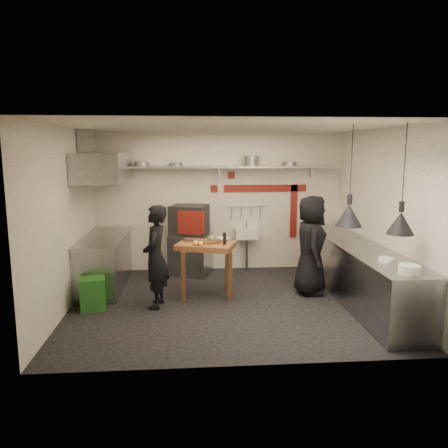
{
  "coord_description": "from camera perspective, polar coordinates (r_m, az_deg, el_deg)",
  "views": [
    {
      "loc": [
        -0.61,
        -6.74,
        2.45
      ],
      "look_at": [
        -0.04,
        0.3,
        1.25
      ],
      "focal_mm": 35.0,
      "sensor_mm": 36.0,
      "label": 1
    }
  ],
  "objects": [
    {
      "name": "heat_lamp_far",
      "position": [
        6.13,
        22.4,
        5.41
      ],
      "size": [
        0.46,
        0.46,
        1.45
      ],
      "primitive_type": null,
      "rotation": [
        0.0,
        0.0,
        0.35
      ],
      "color": "black",
      "rests_on": "ceiling"
    },
    {
      "name": "hand_sink",
      "position": [
        8.9,
        2.97,
        -1.2
      ],
      "size": [
        0.46,
        0.34,
        0.22
      ],
      "primitive_type": "cube",
      "color": "silver",
      "rests_on": "wall_back"
    },
    {
      "name": "counter_left_top",
      "position": [
        8.09,
        -15.49,
        -1.66
      ],
      "size": [
        0.76,
        2.0,
        0.03
      ],
      "primitive_type": "cube",
      "color": "gray",
      "rests_on": "counter_left"
    },
    {
      "name": "ceiling",
      "position": [
        6.78,
        0.58,
        12.58
      ],
      "size": [
        5.0,
        5.0,
        0.0
      ],
      "primitive_type": "plane",
      "color": "beige",
      "rests_on": "floor"
    },
    {
      "name": "counter_right",
      "position": [
        7.56,
        17.11,
        -6.16
      ],
      "size": [
        0.7,
        3.8,
        0.9
      ],
      "primitive_type": "cube",
      "color": "gray",
      "rests_on": "floor"
    },
    {
      "name": "prep_table",
      "position": [
        7.4,
        -2.35,
        -5.98
      ],
      "size": [
        1.08,
        0.9,
        0.92
      ],
      "primitive_type": null,
      "rotation": [
        0.0,
        0.0,
        -0.32
      ],
      "color": "brown",
      "rests_on": "floor"
    },
    {
      "name": "red_tile_b",
      "position": [
        8.87,
        -1.29,
        4.65
      ],
      "size": [
        0.14,
        0.02,
        0.14
      ],
      "primitive_type": "cube",
      "color": "maroon",
      "rests_on": "wall_back"
    },
    {
      "name": "pan_right",
      "position": [
        8.9,
        8.52,
        7.79
      ],
      "size": [
        0.29,
        0.29,
        0.08
      ],
      "primitive_type": "cylinder",
      "rotation": [
        0.0,
        0.0,
        0.01
      ],
      "color": "gray",
      "rests_on": "back_shelf"
    },
    {
      "name": "combi_oven",
      "position": [
        8.64,
        -4.55,
        0.54
      ],
      "size": [
        0.83,
        0.8,
        0.58
      ],
      "primitive_type": "cube",
      "rotation": [
        0.0,
        0.0,
        -0.32
      ],
      "color": "black",
      "rests_on": "oven_stand"
    },
    {
      "name": "sink_tap",
      "position": [
        8.87,
        2.98,
        -0.05
      ],
      "size": [
        0.03,
        0.03,
        0.14
      ],
      "primitive_type": "cylinder",
      "color": "gray",
      "rests_on": "hand_sink"
    },
    {
      "name": "chef_left",
      "position": [
        6.89,
        -8.93,
        -4.25
      ],
      "size": [
        0.45,
        0.63,
        1.62
      ],
      "primitive_type": "imported",
      "rotation": [
        0.0,
        0.0,
        -1.68
      ],
      "color": "black",
      "rests_on": "floor"
    },
    {
      "name": "pan_mid_left",
      "position": [
        8.67,
        -6.34,
        7.76
      ],
      "size": [
        0.33,
        0.33,
        0.07
      ],
      "primitive_type": "cylinder",
      "rotation": [
        0.0,
        0.0,
        -0.3
      ],
      "color": "gray",
      "rests_on": "back_shelf"
    },
    {
      "name": "hood_duct",
      "position": [
        7.99,
        -17.46,
        9.91
      ],
      "size": [
        0.28,
        0.28,
        0.5
      ],
      "primitive_type": "cube",
      "color": "gray",
      "rests_on": "ceiling"
    },
    {
      "name": "heat_lamp_near",
      "position": [
        6.34,
        16.23,
        6.01
      ],
      "size": [
        0.48,
        0.48,
        1.41
      ],
      "primitive_type": null,
      "rotation": [
        0.0,
        0.0,
        0.34
      ],
      "color": "black",
      "rests_on": "ceiling"
    },
    {
      "name": "wall_back",
      "position": [
        8.93,
        -0.65,
        2.88
      ],
      "size": [
        5.0,
        0.04,
        2.8
      ],
      "primitive_type": "cube",
      "color": "white",
      "rests_on": "floor"
    },
    {
      "name": "green_bin",
      "position": [
        7.17,
        -16.76,
        -8.67
      ],
      "size": [
        0.44,
        0.44,
        0.5
      ],
      "primitive_type": "cube",
      "rotation": [
        0.0,
        0.0,
        0.19
      ],
      "color": "#1D591C",
      "rests_on": "floor"
    },
    {
      "name": "floor",
      "position": [
        7.2,
        0.54,
        -10.26
      ],
      "size": [
        5.0,
        5.0,
        0.0
      ],
      "primitive_type": "plane",
      "color": "black",
      "rests_on": "ground"
    },
    {
      "name": "stock_pot",
      "position": [
        8.75,
        3.57,
        8.24
      ],
      "size": [
        0.42,
        0.42,
        0.2
      ],
      "primitive_type": "cylinder",
      "rotation": [
        0.0,
        0.0,
        -0.42
      ],
      "color": "gray",
      "rests_on": "back_shelf"
    },
    {
      "name": "chef_right",
      "position": [
        7.6,
        11.28,
        -2.72
      ],
      "size": [
        0.66,
        0.9,
        1.7
      ],
      "primitive_type": "imported",
      "rotation": [
        0.0,
        0.0,
        1.43
      ],
      "color": "black",
      "rests_on": "floor"
    },
    {
      "name": "extractor_hood",
      "position": [
        7.94,
        -15.54,
        7.12
      ],
      "size": [
        0.78,
        1.6,
        0.5
      ],
      "primitive_type": "cube",
      "color": "gray",
      "rests_on": "ceiling"
    },
    {
      "name": "counter_right_top",
      "position": [
        7.45,
        17.28,
        -2.71
      ],
      "size": [
        0.76,
        3.9,
        0.03
      ],
      "primitive_type": "cube",
      "color": "gray",
      "rests_on": "counter_right"
    },
    {
      "name": "back_shelf",
      "position": [
        8.69,
        -0.58,
        7.46
      ],
      "size": [
        4.6,
        0.34,
        0.04
      ],
      "primitive_type": "cube",
      "color": "gray",
      "rests_on": "wall_back"
    },
    {
      "name": "counter_left",
      "position": [
        8.19,
        -15.35,
        -4.85
      ],
      "size": [
        0.7,
        1.9,
        0.9
      ],
      "primitive_type": "cube",
      "color": "gray",
      "rests_on": "floor"
    },
    {
      "name": "red_band_vert",
      "position": [
        9.17,
        9.07,
        1.68
      ],
      "size": [
        0.14,
        0.02,
        1.1
      ],
      "primitive_type": "cube",
      "color": "maroon",
      "rests_on": "wall_back"
    },
    {
      "name": "cutting_board",
      "position": [
        7.3,
        -2.22,
        -2.39
      ],
      "size": [
        0.42,
        0.33,
        0.02
      ],
      "primitive_type": "cube",
      "rotation": [
        0.0,
        0.0,
        0.2
      ],
      "color": "#55301B",
      "rests_on": "prep_table"
    },
    {
      "name": "oven_stand",
      "position": [
        8.74,
        -4.36,
        -3.97
      ],
      "size": [
        0.91,
        0.87,
        0.8
      ],
      "primitive_type": "cube",
      "rotation": [
        0.0,
        0.0,
        -0.32
      ],
      "color": "gray",
      "rests_on": "floor"
    },
    {
      "name": "small_bowl_right",
      "position": [
        6.46,
        20.43,
        -4.39
      ],
      "size": [
        0.22,
        0.22,
        0.05
      ],
      "primitive_type": "cylinder",
      "rotation": [
        0.0,
        0.0,
        0.03
      ],
      "color": "silver",
      "rests_on": "counter_right_top"
    },
    {
      "name": "shelf_bracket_mid",
      "position": [
        8.85,
        -0.65,
        6.85
      ],
      "size": [
        0.04,
        0.06,
        0.24
      ],
      "primitive_type": "cube",
      "color": "gray",
      "rests_on": "wall_back"
    },
    {
      "name": "oven_glass",
      "position": [
        8.36,
        -4.8,
        0.24
      ],
      "size": [
        0.37,
        0.14,
        0.34
      ],
      "primitive_type": "cube",
      "rotation": [
        0.0,
        0.0,
        -0.32
      ],
      "color": "black",
      "rests_on": "oven_door"
    },
    {
      "name": "oven_door",
      "position": [
        8.31,
        -4.36,
        0.18
      ],
      "size": [
        0.5,
        0.2,
        0.46
      ],
      "primitive_type": "cube",
      "rotation": [
        0.0,
        0.0,
        -0.32
      ],
      "color": "maroon",
      "rests_on": "combi_oven"
    },
    {
      "name": "lemon_b",
      "position": [
        7.07,
        -3.08,
        -2.57
      ],
      "size": [
        0.11,
        0.11,
        0.08
      ],
      "primitive_type": "sphere",
      "rotation": [
        0.0,
        0.0,
        0.41
      ],
      "color": "yellow",
      "rests_on": "prep_table"
    },
    {
      "name": "wall_front",
      "position": [
        4.8,
        2.81,
        -3.04
      ],
      "size": [
        5.0,
        0.04,
        2.8
      ],
      "primitive_type": "cube",
      "color": "white",
      "rests_on": "floor"
    },
    {
      "name": "red_band_horiz",
      "position": [
        8.99,
        5.42,
        4.68
      ],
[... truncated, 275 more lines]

